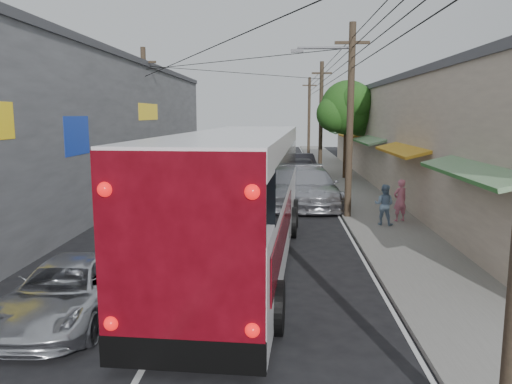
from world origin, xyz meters
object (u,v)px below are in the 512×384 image
pedestrian_far (384,205)px  parked_suv (310,187)px  coach_bus (241,196)px  parked_car_mid (302,169)px  pedestrian_near (400,200)px  jeepney (68,291)px  parked_car_far (301,166)px

pedestrian_far → parked_suv: bearing=-36.4°
coach_bus → pedestrian_far: (5.18, 4.89, -1.09)m
parked_car_mid → pedestrian_near: bearing=-74.2°
jeepney → parked_suv: parked_suv is taller
jeepney → pedestrian_near: bearing=45.3°
coach_bus → parked_car_mid: coach_bus is taller
parked_car_mid → pedestrian_near: (3.36, -12.71, 0.17)m
parked_car_mid → pedestrian_far: size_ratio=2.93×
parked_suv → pedestrian_far: bearing=-65.5°
coach_bus → parked_car_far: (2.59, 20.49, -1.18)m
parked_car_far → pedestrian_far: bearing=-87.7°
parked_car_far → pedestrian_near: size_ratio=2.94×
coach_bus → jeepney: 5.63m
parked_car_far → parked_suv: bearing=-97.1°
parked_suv → pedestrian_near: (3.36, -3.92, 0.06)m
jeepney → parked_suv: size_ratio=0.73×
parked_car_far → jeepney: bearing=-110.7°
coach_bus → parked_car_far: 20.68m
coach_bus → parked_suv: 9.94m
parked_suv → pedestrian_far: parked_suv is taller
parked_car_mid → parked_car_far: (0.00, 2.16, 0.03)m
jeepney → pedestrian_near: size_ratio=2.68×
parked_car_far → pedestrian_far: 15.81m
jeepney → coach_bus: bearing=50.3°
pedestrian_far → parked_car_far: bearing=-56.1°
parked_car_far → pedestrian_far: (2.59, -15.59, 0.09)m
parked_car_mid → parked_car_far: bearing=91.0°
pedestrian_near → parked_car_far: bearing=-102.1°
coach_bus → parked_car_mid: (2.59, 18.32, -1.21)m
jeepney → parked_car_far: 25.48m
coach_bus → parked_suv: coach_bus is taller
pedestrian_near → pedestrian_far: size_ratio=1.07×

